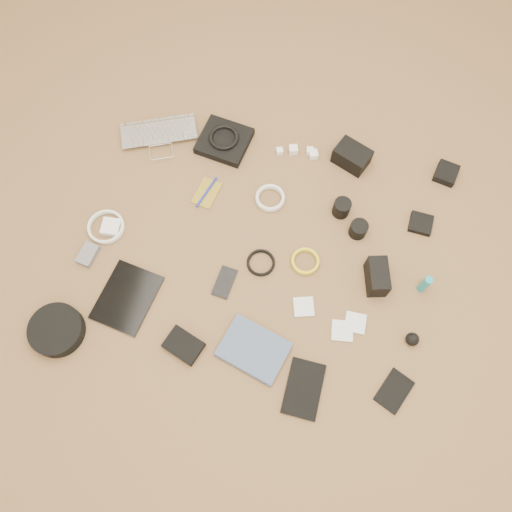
% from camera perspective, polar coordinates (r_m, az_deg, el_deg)
% --- Properties ---
extents(laptop, '(0.37, 0.32, 0.02)m').
position_cam_1_polar(laptop, '(2.12, -10.90, 12.73)').
color(laptop, '#B7B7BC').
rests_on(laptop, ground).
extents(headphone_pouch, '(0.22, 0.21, 0.03)m').
position_cam_1_polar(headphone_pouch, '(2.08, -3.65, 12.99)').
color(headphone_pouch, black).
rests_on(headphone_pouch, ground).
extents(headphones, '(0.13, 0.13, 0.02)m').
position_cam_1_polar(headphones, '(2.06, -3.69, 13.38)').
color(headphones, black).
rests_on(headphones, headphone_pouch).
extents(charger_a, '(0.03, 0.03, 0.02)m').
position_cam_1_polar(charger_a, '(2.06, 2.72, 11.87)').
color(charger_a, white).
rests_on(charger_a, ground).
extents(charger_b, '(0.04, 0.04, 0.03)m').
position_cam_1_polar(charger_b, '(2.06, 6.56, 11.43)').
color(charger_b, white).
rests_on(charger_b, ground).
extents(charger_c, '(0.03, 0.03, 0.03)m').
position_cam_1_polar(charger_c, '(2.07, 6.18, 11.85)').
color(charger_c, white).
rests_on(charger_c, ground).
extents(charger_d, '(0.04, 0.04, 0.03)m').
position_cam_1_polar(charger_d, '(2.06, 4.28, 12.01)').
color(charger_d, white).
rests_on(charger_d, ground).
extents(dslr_camera, '(0.16, 0.14, 0.08)m').
position_cam_1_polar(dslr_camera, '(2.05, 10.90, 11.11)').
color(dslr_camera, black).
rests_on(dslr_camera, ground).
extents(lens_pouch, '(0.10, 0.11, 0.03)m').
position_cam_1_polar(lens_pouch, '(2.14, 20.92, 8.83)').
color(lens_pouch, black).
rests_on(lens_pouch, ground).
extents(notebook_olive, '(0.10, 0.14, 0.01)m').
position_cam_1_polar(notebook_olive, '(1.98, -5.64, 7.18)').
color(notebook_olive, olive).
rests_on(notebook_olive, ground).
extents(pen_blue, '(0.05, 0.14, 0.01)m').
position_cam_1_polar(pen_blue, '(1.97, -5.67, 7.28)').
color(pen_blue, '#141BA8').
rests_on(pen_blue, notebook_olive).
extents(cable_white_a, '(0.13, 0.13, 0.01)m').
position_cam_1_polar(cable_white_a, '(1.95, 1.62, 6.55)').
color(cable_white_a, white).
rests_on(cable_white_a, ground).
extents(lens_a, '(0.08, 0.08, 0.07)m').
position_cam_1_polar(lens_a, '(1.93, 9.76, 5.44)').
color(lens_a, black).
rests_on(lens_a, ground).
extents(lens_b, '(0.08, 0.08, 0.06)m').
position_cam_1_polar(lens_b, '(1.91, 11.62, 3.03)').
color(lens_b, black).
rests_on(lens_b, ground).
extents(card_reader, '(0.09, 0.09, 0.02)m').
position_cam_1_polar(card_reader, '(2.00, 18.32, 3.54)').
color(card_reader, black).
rests_on(card_reader, ground).
extents(power_brick, '(0.07, 0.07, 0.03)m').
position_cam_1_polar(power_brick, '(1.97, -16.22, 3.18)').
color(power_brick, white).
rests_on(power_brick, ground).
extents(cable_white_b, '(0.18, 0.18, 0.01)m').
position_cam_1_polar(cable_white_b, '(1.98, -16.73, 3.14)').
color(cable_white_b, white).
rests_on(cable_white_b, ground).
extents(cable_black, '(0.14, 0.14, 0.01)m').
position_cam_1_polar(cable_black, '(1.84, 0.56, -0.82)').
color(cable_black, black).
rests_on(cable_black, ground).
extents(cable_yellow, '(0.11, 0.11, 0.01)m').
position_cam_1_polar(cable_yellow, '(1.85, 5.63, -0.66)').
color(cable_yellow, yellow).
rests_on(cable_yellow, ground).
extents(flash, '(0.10, 0.14, 0.09)m').
position_cam_1_polar(flash, '(1.83, 13.67, -2.31)').
color(flash, black).
rests_on(flash, ground).
extents(lens_cleaner, '(0.04, 0.04, 0.10)m').
position_cam_1_polar(lens_cleaner, '(1.87, 18.74, -3.08)').
color(lens_cleaner, teal).
rests_on(lens_cleaner, ground).
extents(battery_charger, '(0.07, 0.09, 0.02)m').
position_cam_1_polar(battery_charger, '(1.95, -18.67, 0.17)').
color(battery_charger, slate).
rests_on(battery_charger, ground).
extents(tablet, '(0.22, 0.27, 0.01)m').
position_cam_1_polar(tablet, '(1.86, -14.53, -4.61)').
color(tablet, black).
rests_on(tablet, ground).
extents(phone, '(0.07, 0.12, 0.01)m').
position_cam_1_polar(phone, '(1.82, -3.61, -3.01)').
color(phone, black).
rests_on(phone, ground).
extents(filter_case_left, '(0.09, 0.09, 0.01)m').
position_cam_1_polar(filter_case_left, '(1.80, 5.46, -5.81)').
color(filter_case_left, silver).
rests_on(filter_case_left, ground).
extents(filter_case_mid, '(0.08, 0.08, 0.01)m').
position_cam_1_polar(filter_case_mid, '(1.79, 9.82, -8.42)').
color(filter_case_mid, silver).
rests_on(filter_case_mid, ground).
extents(filter_case_right, '(0.07, 0.07, 0.01)m').
position_cam_1_polar(filter_case_right, '(1.81, 11.27, -7.50)').
color(filter_case_right, silver).
rests_on(filter_case_right, ground).
extents(air_blower, '(0.05, 0.05, 0.05)m').
position_cam_1_polar(air_blower, '(1.83, 17.43, -9.06)').
color(air_blower, black).
rests_on(air_blower, ground).
extents(headphone_case, '(0.22, 0.22, 0.05)m').
position_cam_1_polar(headphone_case, '(1.88, -21.82, -7.87)').
color(headphone_case, black).
rests_on(headphone_case, ground).
extents(drive_case, '(0.15, 0.13, 0.03)m').
position_cam_1_polar(drive_case, '(1.76, -8.27, -10.07)').
color(drive_case, black).
rests_on(drive_case, ground).
extents(paperback, '(0.26, 0.22, 0.02)m').
position_cam_1_polar(paperback, '(1.74, -1.64, -12.98)').
color(paperback, '#435372').
rests_on(paperback, ground).
extents(notebook_black_a, '(0.12, 0.19, 0.01)m').
position_cam_1_polar(notebook_black_a, '(1.74, 5.47, -14.85)').
color(notebook_black_a, black).
rests_on(notebook_black_a, ground).
extents(notebook_black_b, '(0.13, 0.15, 0.01)m').
position_cam_1_polar(notebook_black_b, '(1.79, 15.51, -14.64)').
color(notebook_black_b, black).
rests_on(notebook_black_b, ground).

